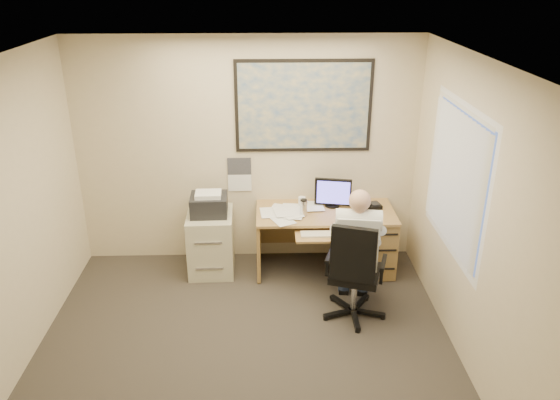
{
  "coord_description": "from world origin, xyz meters",
  "views": [
    {
      "loc": [
        0.19,
        -3.85,
        3.37
      ],
      "look_at": [
        0.35,
        1.3,
        1.15
      ],
      "focal_mm": 35.0,
      "sensor_mm": 36.0,
      "label": 1
    }
  ],
  "objects_px": {
    "desk": "(352,234)",
    "filing_cabinet": "(211,237)",
    "person": "(356,254)",
    "office_chair": "(357,290)"
  },
  "relations": [
    {
      "from": "desk",
      "to": "filing_cabinet",
      "type": "height_order",
      "value": "desk"
    },
    {
      "from": "person",
      "to": "office_chair",
      "type": "bearing_deg",
      "value": -70.12
    },
    {
      "from": "person",
      "to": "filing_cabinet",
      "type": "bearing_deg",
      "value": 157.05
    },
    {
      "from": "filing_cabinet",
      "to": "desk",
      "type": "bearing_deg",
      "value": -1.23
    },
    {
      "from": "person",
      "to": "desk",
      "type": "bearing_deg",
      "value": 90.95
    },
    {
      "from": "office_chair",
      "to": "person",
      "type": "distance_m",
      "value": 0.38
    },
    {
      "from": "desk",
      "to": "person",
      "type": "height_order",
      "value": "person"
    },
    {
      "from": "office_chair",
      "to": "filing_cabinet",
      "type": "bearing_deg",
      "value": 165.02
    },
    {
      "from": "filing_cabinet",
      "to": "office_chair",
      "type": "xyz_separation_m",
      "value": [
        1.57,
        -1.02,
        -0.11
      ]
    },
    {
      "from": "desk",
      "to": "office_chair",
      "type": "bearing_deg",
      "value": -95.88
    }
  ]
}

